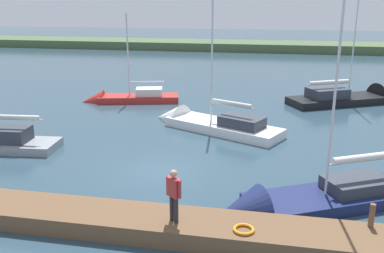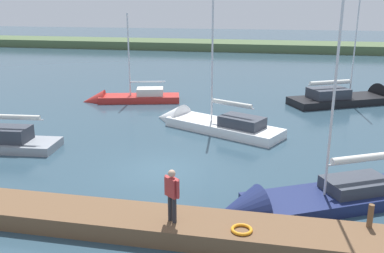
# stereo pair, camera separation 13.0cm
# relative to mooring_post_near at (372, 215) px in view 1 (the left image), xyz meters

# --- Properties ---
(ground_plane) EXTENTS (200.00, 200.00, 0.00)m
(ground_plane) POSITION_rel_mooring_post_near_xyz_m (7.87, -4.48, -0.98)
(ground_plane) COLOR #2D4756
(far_shoreline) EXTENTS (180.00, 8.00, 2.40)m
(far_shoreline) POSITION_rel_mooring_post_near_xyz_m (7.87, -54.28, -0.98)
(far_shoreline) COLOR #4C603D
(far_shoreline) RESTS_ON ground_plane
(dock_pier) EXTENTS (22.49, 1.85, 0.60)m
(dock_pier) POSITION_rel_mooring_post_near_xyz_m (7.87, 0.65, -0.68)
(dock_pier) COLOR brown
(dock_pier) RESTS_ON ground_plane
(mooring_post_near) EXTENTS (0.17, 0.17, 0.75)m
(mooring_post_near) POSITION_rel_mooring_post_near_xyz_m (0.00, 0.00, 0.00)
(mooring_post_near) COLOR brown
(mooring_post_near) RESTS_ON dock_pier
(life_ring_buoy) EXTENTS (0.66, 0.66, 0.10)m
(life_ring_buoy) POSITION_rel_mooring_post_near_xyz_m (3.80, 1.02, -0.33)
(life_ring_buoy) COLOR orange
(life_ring_buoy) RESTS_ON dock_pier
(sailboat_far_left) EXTENTS (8.53, 5.58, 8.76)m
(sailboat_far_left) POSITION_rel_mooring_post_near_xyz_m (7.10, -11.40, -0.83)
(sailboat_far_left) COLOR white
(sailboat_far_left) RESTS_ON ground_plane
(sailboat_outer_mooring) EXTENTS (7.41, 3.51, 7.33)m
(sailboat_outer_mooring) POSITION_rel_mooring_post_near_xyz_m (14.03, -16.94, -0.90)
(sailboat_outer_mooring) COLOR #B22823
(sailboat_outer_mooring) RESTS_ON ground_plane
(sailboat_inner_slip) EXTENTS (9.40, 6.59, 11.60)m
(sailboat_inner_slip) POSITION_rel_mooring_post_near_xyz_m (-3.12, -20.15, -0.79)
(sailboat_inner_slip) COLOR black
(sailboat_inner_slip) RESTS_ON ground_plane
(sailboat_far_right) EXTENTS (8.99, 6.08, 9.82)m
(sailboat_far_right) POSITION_rel_mooring_post_near_xyz_m (1.67, -2.07, -0.83)
(sailboat_far_right) COLOR navy
(sailboat_far_right) RESTS_ON ground_plane
(person_on_dock) EXTENTS (0.54, 0.46, 1.73)m
(person_on_dock) POSITION_rel_mooring_post_near_xyz_m (5.99, 0.85, 0.63)
(person_on_dock) COLOR #28282D
(person_on_dock) RESTS_ON dock_pier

